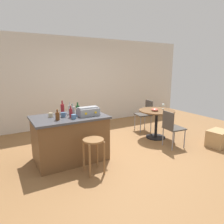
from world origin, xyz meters
TOP-DOWN VIEW (x-y plane):
  - ground_plane at (0.00, 0.00)m, footprint 8.80×8.80m
  - back_wall at (0.00, 2.49)m, footprint 8.00×0.10m
  - kitchen_island at (-1.14, 0.11)m, footprint 1.39×0.90m
  - wooden_stool at (-0.97, -0.61)m, footprint 0.36×0.36m
  - dining_table at (1.20, 0.21)m, footprint 0.91×0.91m
  - folding_chair_near at (1.37, 0.87)m, footprint 0.45×0.45m
  - folding_chair_far at (1.06, -0.45)m, footprint 0.44×0.44m
  - toolbox at (-0.80, -0.02)m, footprint 0.40×0.27m
  - bottle_0 at (-1.18, 0.40)m, footprint 0.07×0.07m
  - bottle_1 at (-0.92, 0.22)m, footprint 0.08×0.08m
  - bottle_2 at (-1.42, -0.07)m, footprint 0.08×0.08m
  - bottle_3 at (-0.99, 0.36)m, footprint 0.07×0.07m
  - bottle_4 at (-1.14, 0.00)m, footprint 0.06×0.06m
  - bottle_5 at (-1.04, 0.16)m, footprint 0.07×0.07m
  - bottle_6 at (-1.07, 0.28)m, footprint 0.06×0.06m
  - cup_0 at (-1.26, 0.10)m, footprint 0.12×0.08m
  - cup_1 at (-0.80, 0.35)m, footprint 0.11×0.07m
  - cup_2 at (-1.47, 0.21)m, footprint 0.12×0.08m
  - cup_3 at (-1.14, -0.14)m, footprint 0.13×0.09m
  - wine_glass at (1.45, 0.26)m, footprint 0.07×0.07m
  - serving_bowl at (1.09, 0.17)m, footprint 0.18×0.18m
  - cardboard_box at (2.05, -0.96)m, footprint 0.54×0.44m

SIDE VIEW (x-z plane):
  - ground_plane at x=0.00m, z-range 0.00..0.00m
  - cardboard_box at x=2.05m, z-range 0.00..0.38m
  - kitchen_island at x=-1.14m, z-range 0.00..0.89m
  - wooden_stool at x=-0.97m, z-range 0.16..0.77m
  - folding_chair_far at x=1.06m, z-range 0.07..0.92m
  - folding_chair_near at x=1.37m, z-range 0.08..0.95m
  - dining_table at x=1.20m, z-range 0.19..0.93m
  - serving_bowl at x=1.09m, z-range 0.73..0.80m
  - wine_glass at x=1.45m, z-range 0.77..0.91m
  - cup_2 at x=-1.47m, z-range 0.89..0.97m
  - cup_3 at x=-1.14m, z-range 0.89..0.97m
  - cup_1 at x=-0.80m, z-range 0.89..0.98m
  - cup_0 at x=-1.26m, z-range 0.89..0.98m
  - bottle_3 at x=-0.99m, z-range 0.86..1.05m
  - bottle_2 at x=-1.42m, z-range 0.86..1.06m
  - toolbox at x=-0.80m, z-range 0.88..1.05m
  - bottle_4 at x=-1.14m, z-range 0.86..1.09m
  - bottle_1 at x=-0.92m, z-range 0.86..1.09m
  - bottle_5 at x=-1.04m, z-range 0.86..1.09m
  - bottle_6 at x=-1.07m, z-range 0.86..1.10m
  - bottle_0 at x=-1.18m, z-range 0.86..1.12m
  - back_wall at x=0.00m, z-range 0.00..2.70m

